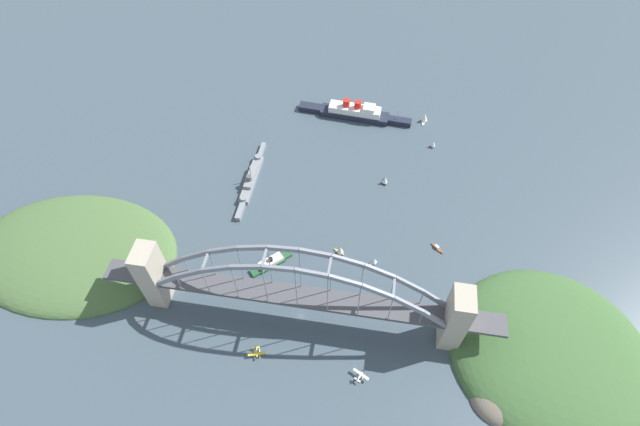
# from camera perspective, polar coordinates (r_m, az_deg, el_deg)

# --- Properties ---
(ground_plane) EXTENTS (1400.00, 1400.00, 0.00)m
(ground_plane) POSITION_cam_1_polar(r_m,az_deg,el_deg) (323.13, -2.30, -12.05)
(ground_plane) COLOR #3D4C56
(harbor_arch_bridge) EXTENTS (249.18, 17.96, 69.83)m
(harbor_arch_bridge) POSITION_cam_1_polar(r_m,az_deg,el_deg) (297.70, -2.47, -9.66)
(harbor_arch_bridge) COLOR #ADA38E
(harbor_arch_bridge) RESTS_ON ground
(headland_west_shore) EXTENTS (149.69, 104.81, 24.16)m
(headland_west_shore) POSITION_cam_1_polar(r_m,az_deg,el_deg) (389.92, -27.38, -4.33)
(headland_west_shore) COLOR #476638
(headland_west_shore) RESTS_ON ground
(headland_east_shore) EXTENTS (125.46, 120.03, 30.81)m
(headland_east_shore) POSITION_cam_1_polar(r_m,az_deg,el_deg) (342.54, 25.32, -15.06)
(headland_east_shore) COLOR #3D6033
(headland_east_shore) RESTS_ON ground
(ocean_liner) EXTENTS (102.81, 18.14, 17.50)m
(ocean_liner) POSITION_cam_1_polar(r_m,az_deg,el_deg) (442.63, 4.08, 11.84)
(ocean_liner) COLOR #1E2333
(ocean_liner) RESTS_ON ground
(naval_cruiser) EXTENTS (8.35, 82.84, 16.69)m
(naval_cruiser) POSITION_cam_1_polar(r_m,az_deg,el_deg) (390.53, -8.16, 3.99)
(naval_cruiser) COLOR gray
(naval_cruiser) RESTS_ON ground
(harbor_ferry_steamer) EXTENTS (27.33, 26.07, 7.26)m
(harbor_ferry_steamer) POSITION_cam_1_polar(r_m,az_deg,el_deg) (341.87, -5.86, -5.86)
(harbor_ferry_steamer) COLOR #23512D
(harbor_ferry_steamer) RESTS_ON ground
(seaplane_taxiing_near_bridge) EXTENTS (10.61, 8.33, 5.11)m
(seaplane_taxiing_near_bridge) POSITION_cam_1_polar(r_m,az_deg,el_deg) (306.30, 4.80, -18.68)
(seaplane_taxiing_near_bridge) COLOR #B7B7B2
(seaplane_taxiing_near_bridge) RESTS_ON ground
(seaplane_second_in_formation) EXTENTS (10.93, 8.18, 4.60)m
(seaplane_second_in_formation) POSITION_cam_1_polar(r_m,az_deg,el_deg) (313.10, -7.51, -16.17)
(seaplane_second_in_formation) COLOR #B7B7B2
(seaplane_second_in_formation) RESTS_ON ground
(small_boat_0) EXTENTS (9.18, 8.93, 2.27)m
(small_boat_0) POSITION_cam_1_polar(r_m,az_deg,el_deg) (358.71, 13.73, -4.02)
(small_boat_0) COLOR brown
(small_boat_0) RESTS_ON ground
(small_boat_1) EXTENTS (6.66, 5.50, 7.01)m
(small_boat_1) POSITION_cam_1_polar(r_m,az_deg,el_deg) (341.60, 6.41, -5.67)
(small_boat_1) COLOR silver
(small_boat_1) RESTS_ON ground
(small_boat_2) EXTENTS (4.83, 7.62, 8.20)m
(small_boat_2) POSITION_cam_1_polar(r_m,az_deg,el_deg) (388.18, 7.72, 3.91)
(small_boat_2) COLOR black
(small_boat_2) RESTS_ON ground
(small_boat_3) EXTENTS (8.04, 6.24, 8.07)m
(small_boat_3) POSITION_cam_1_polar(r_m,az_deg,el_deg) (344.14, 2.42, -4.40)
(small_boat_3) COLOR gold
(small_boat_3) RESTS_ON ground
(small_boat_4) EXTENTS (4.42, 6.79, 7.41)m
(small_boat_4) POSITION_cam_1_polar(r_m,az_deg,el_deg) (424.99, 13.30, 7.99)
(small_boat_4) COLOR brown
(small_boat_4) RESTS_ON ground
(small_boat_5) EXTENTS (6.57, 10.43, 9.75)m
(small_boat_5) POSITION_cam_1_polar(r_m,az_deg,el_deg) (447.16, 12.31, 11.02)
(small_boat_5) COLOR silver
(small_boat_5) RESTS_ON ground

